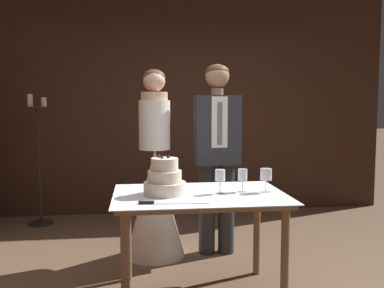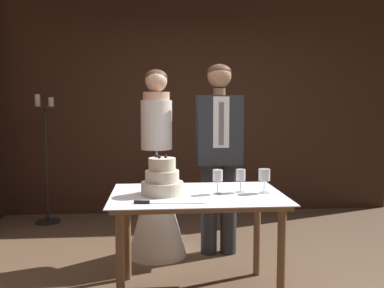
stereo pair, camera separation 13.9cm
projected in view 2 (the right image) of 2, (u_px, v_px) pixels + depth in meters
The scene contains 10 objects.
wall_back at pixel (197, 104), 5.49m from camera, with size 5.07×0.12×2.79m, color #382116.
cake_table at pixel (197, 206), 3.05m from camera, with size 1.22×0.86×0.75m.
tiered_cake at pixel (162, 180), 3.02m from camera, with size 0.30×0.30×0.28m.
cake_knife at pixel (156, 203), 2.74m from camera, with size 0.45×0.06×0.02m.
wine_glass_near at pixel (218, 177), 3.03m from camera, with size 0.07×0.07×0.17m.
wine_glass_middle at pixel (241, 176), 3.08m from camera, with size 0.07×0.07×0.17m.
wine_glass_far at pixel (264, 176), 3.07m from camera, with size 0.08×0.08×0.17m.
bride at pixel (157, 189), 3.89m from camera, with size 0.54×0.54×1.70m.
groom at pixel (219, 148), 3.91m from camera, with size 0.41×0.25×1.75m.
candle_stand at pixel (46, 165), 4.97m from camera, with size 0.28×0.28×1.50m.
Camera 2 is at (-0.53, -3.05, 1.39)m, focal length 40.00 mm.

